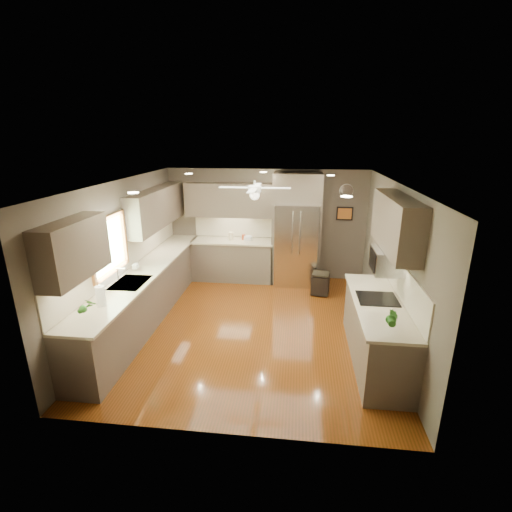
% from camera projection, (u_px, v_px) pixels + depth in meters
% --- Properties ---
extents(floor, '(5.00, 5.00, 0.00)m').
position_uv_depth(floor, '(253.00, 326.00, 6.53)').
color(floor, '#4D280A').
rests_on(floor, ground).
extents(ceiling, '(5.00, 5.00, 0.00)m').
position_uv_depth(ceiling, '(252.00, 183.00, 5.75)').
color(ceiling, white).
rests_on(ceiling, ground).
extents(wall_back, '(4.50, 0.00, 4.50)m').
position_uv_depth(wall_back, '(266.00, 225.00, 8.50)').
color(wall_back, brown).
rests_on(wall_back, ground).
extents(wall_front, '(4.50, 0.00, 4.50)m').
position_uv_depth(wall_front, '(222.00, 336.00, 3.78)').
color(wall_front, brown).
rests_on(wall_front, ground).
extents(wall_left, '(0.00, 5.00, 5.00)m').
position_uv_depth(wall_left, '(123.00, 254.00, 6.39)').
color(wall_left, brown).
rests_on(wall_left, ground).
extents(wall_right, '(0.00, 5.00, 5.00)m').
position_uv_depth(wall_right, '(393.00, 264.00, 5.90)').
color(wall_right, brown).
rests_on(wall_right, ground).
extents(canister_c, '(0.11, 0.11, 0.18)m').
position_uv_depth(canister_c, '(231.00, 236.00, 8.38)').
color(canister_c, beige).
rests_on(canister_c, back_run).
extents(canister_d, '(0.11, 0.11, 0.13)m').
position_uv_depth(canister_d, '(244.00, 237.00, 8.39)').
color(canister_d, '#933010').
rests_on(canister_d, back_run).
extents(soap_bottle, '(0.09, 0.09, 0.18)m').
position_uv_depth(soap_bottle, '(136.00, 266.00, 6.47)').
color(soap_bottle, white).
rests_on(soap_bottle, left_run).
extents(potted_plant_left, '(0.18, 0.13, 0.32)m').
position_uv_depth(potted_plant_left, '(87.00, 306.00, 4.78)').
color(potted_plant_left, '#26621C').
rests_on(potted_plant_left, left_run).
extents(potted_plant_right, '(0.17, 0.15, 0.29)m').
position_uv_depth(potted_plant_right, '(393.00, 319.00, 4.48)').
color(potted_plant_right, '#26621C').
rests_on(potted_plant_right, right_run).
extents(bowl, '(0.22, 0.22, 0.05)m').
position_uv_depth(bowl, '(248.00, 240.00, 8.33)').
color(bowl, beige).
rests_on(bowl, back_run).
extents(left_run, '(0.65, 4.70, 1.45)m').
position_uv_depth(left_run, '(147.00, 292.00, 6.73)').
color(left_run, brown).
rests_on(left_run, ground).
extents(back_run, '(1.85, 0.65, 1.45)m').
position_uv_depth(back_run, '(233.00, 259.00, 8.54)').
color(back_run, brown).
rests_on(back_run, ground).
extents(uppers, '(4.50, 4.70, 0.95)m').
position_uv_depth(uppers, '(217.00, 212.00, 6.70)').
color(uppers, brown).
rests_on(uppers, wall_left).
extents(window, '(0.05, 1.12, 0.92)m').
position_uv_depth(window, '(109.00, 246.00, 5.82)').
color(window, '#BFF2B2').
rests_on(window, wall_left).
extents(sink, '(0.50, 0.70, 0.32)m').
position_uv_depth(sink, '(130.00, 284.00, 5.99)').
color(sink, silver).
rests_on(sink, left_run).
extents(refrigerator, '(1.06, 0.75, 2.45)m').
position_uv_depth(refrigerator, '(296.00, 232.00, 8.12)').
color(refrigerator, silver).
rests_on(refrigerator, ground).
extents(right_run, '(0.70, 2.20, 1.45)m').
position_uv_depth(right_run, '(377.00, 330.00, 5.41)').
color(right_run, brown).
rests_on(right_run, ground).
extents(microwave, '(0.43, 0.55, 0.34)m').
position_uv_depth(microwave, '(387.00, 261.00, 5.33)').
color(microwave, silver).
rests_on(microwave, wall_right).
extents(ceiling_fan, '(1.18, 1.18, 0.32)m').
position_uv_depth(ceiling_fan, '(255.00, 191.00, 6.09)').
color(ceiling_fan, white).
rests_on(ceiling_fan, ceiling).
extents(recessed_lights, '(2.84, 3.14, 0.01)m').
position_uv_depth(recessed_lights, '(253.00, 180.00, 6.14)').
color(recessed_lights, white).
rests_on(recessed_lights, ceiling).
extents(wall_clock, '(0.30, 0.03, 0.30)m').
position_uv_depth(wall_clock, '(346.00, 191.00, 8.05)').
color(wall_clock, white).
rests_on(wall_clock, wall_back).
extents(framed_print, '(0.36, 0.03, 0.30)m').
position_uv_depth(framed_print, '(345.00, 214.00, 8.20)').
color(framed_print, black).
rests_on(framed_print, wall_back).
extents(stool, '(0.41, 0.41, 0.45)m').
position_uv_depth(stool, '(320.00, 284.00, 7.76)').
color(stool, black).
rests_on(stool, ground).
extents(paper_towel, '(0.13, 0.13, 0.32)m').
position_uv_depth(paper_towel, '(101.00, 296.00, 5.12)').
color(paper_towel, white).
rests_on(paper_towel, left_run).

